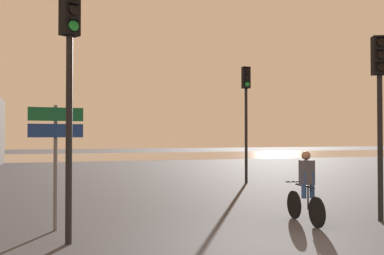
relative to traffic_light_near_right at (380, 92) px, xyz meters
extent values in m
plane|color=#333338|center=(-3.97, -1.54, -2.98)|extent=(120.00, 120.00, 0.00)
cube|color=gray|center=(-3.97, 33.39, -2.98)|extent=(80.00, 16.00, 0.01)
cylinder|color=black|center=(0.00, 0.01, -1.29)|extent=(0.12, 0.12, 3.38)
cube|color=black|center=(0.00, 0.01, 0.85)|extent=(0.39, 0.34, 0.90)
cylinder|color=black|center=(-0.05, -0.12, 1.14)|extent=(0.19, 0.10, 0.19)
cube|color=black|center=(-0.05, -0.14, 1.25)|extent=(0.22, 0.18, 0.02)
cylinder|color=black|center=(-0.05, -0.12, 0.85)|extent=(0.19, 0.10, 0.19)
cube|color=black|center=(-0.05, -0.14, 0.96)|extent=(0.22, 0.18, 0.02)
cylinder|color=black|center=(-0.05, -0.12, 0.56)|extent=(0.19, 0.10, 0.19)
cube|color=black|center=(-0.05, -0.14, 0.67)|extent=(0.22, 0.18, 0.02)
cylinder|color=black|center=(-6.92, 0.00, -1.08)|extent=(0.12, 0.12, 3.80)
cube|color=black|center=(-6.92, 0.00, 1.27)|extent=(0.40, 0.37, 0.90)
cylinder|color=black|center=(-6.85, -0.12, 1.27)|extent=(0.18, 0.12, 0.19)
cube|color=black|center=(-6.84, -0.14, 1.38)|extent=(0.22, 0.20, 0.02)
cylinder|color=green|center=(-6.85, -0.12, 0.98)|extent=(0.18, 0.12, 0.19)
cube|color=black|center=(-6.84, -0.14, 1.09)|extent=(0.22, 0.20, 0.02)
cylinder|color=black|center=(0.39, 8.19, -1.01)|extent=(0.12, 0.12, 3.95)
cube|color=black|center=(0.39, 8.19, 1.42)|extent=(0.33, 0.25, 0.90)
cylinder|color=black|center=(0.39, 8.05, 1.71)|extent=(0.19, 0.03, 0.19)
cube|color=black|center=(0.39, 8.03, 1.82)|extent=(0.19, 0.12, 0.02)
cylinder|color=black|center=(0.39, 8.05, 1.42)|extent=(0.19, 0.03, 0.19)
cube|color=black|center=(0.39, 8.03, 1.53)|extent=(0.19, 0.12, 0.02)
cylinder|color=green|center=(0.39, 8.05, 1.13)|extent=(0.19, 0.03, 0.19)
cube|color=black|center=(0.39, 8.03, 1.24)|extent=(0.19, 0.12, 0.02)
cylinder|color=slate|center=(-7.15, 1.22, -1.68)|extent=(0.08, 0.08, 2.60)
cube|color=#116038|center=(-7.15, 1.16, -0.57)|extent=(1.10, 0.14, 0.28)
cube|color=navy|center=(-7.15, 1.16, -0.91)|extent=(1.10, 0.14, 0.28)
cylinder|color=black|center=(-1.75, 0.86, -2.65)|extent=(0.09, 0.66, 0.66)
cylinder|color=black|center=(-1.83, -0.19, -2.65)|extent=(0.09, 0.66, 0.66)
cylinder|color=black|center=(-1.79, 0.33, -2.15)|extent=(0.10, 0.84, 0.04)
cylinder|color=black|center=(-1.80, 0.18, -2.38)|extent=(0.04, 0.04, 0.55)
cylinder|color=black|center=(-1.76, 0.81, -2.10)|extent=(0.46, 0.06, 0.03)
cylinder|color=navy|center=(-1.70, 0.18, -2.10)|extent=(0.11, 0.11, 0.60)
cylinder|color=navy|center=(-1.90, 0.19, -2.10)|extent=(0.11, 0.11, 0.60)
cube|color=#3F3F47|center=(-1.80, 0.23, -1.83)|extent=(0.31, 0.22, 0.54)
sphere|color=#846047|center=(-1.80, 0.26, -1.46)|extent=(0.20, 0.20, 0.20)
camera|label=1|loc=(-7.13, -8.10, -1.02)|focal=40.00mm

